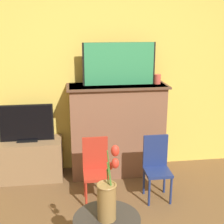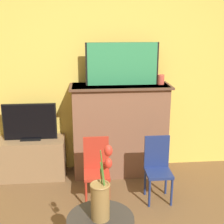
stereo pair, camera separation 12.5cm
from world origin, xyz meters
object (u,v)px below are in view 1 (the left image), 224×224
Objects in this scene: tv_monitor at (26,124)px; chair_blue at (157,164)px; painting at (119,64)px; vase_tulips at (107,197)px; chair_red at (96,167)px.

tv_monitor reaches higher than chair_blue.
painting is 1.36× the size of tv_monitor.
tv_monitor is at bearing -179.38° from painting.
painting is at bearing 116.29° from chair_blue.
vase_tulips is (-0.65, -1.09, 0.34)m from chair_blue.
painting is at bearing 78.56° from vase_tulips.
tv_monitor is 1.55m from chair_blue.
chair_red is 1.17m from vase_tulips.
vase_tulips reaches higher than chair_blue.
painting is at bearing 0.62° from tv_monitor.
chair_red is at bearing -37.85° from tv_monitor.
painting is 1.27m from tv_monitor.
chair_red is (0.75, -0.58, -0.31)m from tv_monitor.
painting reaches higher than chair_blue.
tv_monitor is 0.91× the size of chair_blue.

